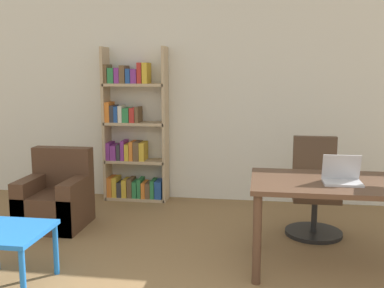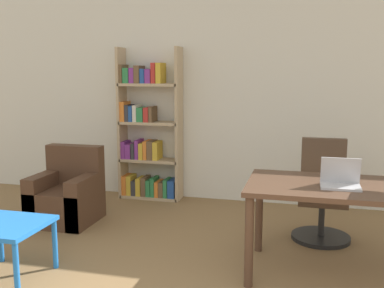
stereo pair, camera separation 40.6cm
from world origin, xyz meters
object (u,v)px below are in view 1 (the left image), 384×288
Objects in this scene: laptop at (342,177)px; armchair at (56,201)px; bookshelf at (132,136)px; side_table_blue at (7,238)px; desk at (345,193)px; office_chair at (314,192)px.

laptop reaches higher than armchair.
laptop is at bearing -39.27° from bookshelf.
laptop is 0.50× the size of side_table_blue.
side_table_blue is at bearing -164.93° from desk.
desk is 2.98m from bookshelf.
bookshelf is (0.54, 1.13, 0.56)m from armchair.
office_chair reaches higher than side_table_blue.
desk is at bearing 57.42° from laptop.
office_chair is 1.65× the size of side_table_blue.
desk is 0.78× the size of bookshelf.
armchair is 1.37m from bookshelf.
armchair reaches higher than desk.
bookshelf is (-2.22, 0.94, 0.41)m from office_chair.
office_chair is 1.20× the size of armchair.
laptop and office_chair have the same top height.
laptop reaches higher than desk.
bookshelf reaches higher than laptop.
side_table_blue is at bearing -166.00° from laptop.
desk is 0.17m from laptop.
desk is at bearing -13.48° from armchair.
laptop is at bearing -122.58° from desk.
desk is at bearing -81.42° from office_chair.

